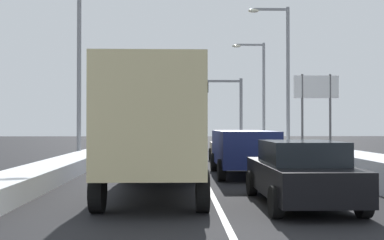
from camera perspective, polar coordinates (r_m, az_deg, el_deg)
The scene contains 15 objects.
ground_plane at distance 19.96m, azimuth 0.94°, elevation -6.03°, with size 120.00×120.00×0.00m, color black.
lane_stripe_between_right_lane_and_center_lane at distance 23.84m, azimuth 0.51°, elevation -5.14°, with size 0.14×42.92×0.01m, color silver.
snow_bank_right_shoulder at distance 24.59m, azimuth 12.98°, elevation -3.96°, with size 1.70×42.92×0.89m, color white.
snow_bank_left_shoulder at distance 24.21m, azimuth -12.16°, elevation -4.40°, with size 1.47×42.92×0.56m, color white.
sedan_black_right_lane_nearest at distance 11.34m, azimuth 12.98°, elevation -6.25°, with size 2.00×4.50×1.51m.
suv_navy_right_lane_second at distance 17.61m, azimuth 6.20°, elevation -3.43°, with size 2.16×4.90×1.67m.
sedan_tan_right_lane_third at distance 23.45m, azimuth 4.77°, elevation -3.35°, with size 2.00×4.50×1.51m.
box_truck_center_lane_nearest at distance 12.57m, azimuth -4.42°, elevation -0.53°, with size 2.53×7.20×3.36m.
suv_charcoal_center_lane_second at distance 21.22m, azimuth -4.39°, elevation -2.96°, with size 2.16×4.90×1.67m.
suv_silver_center_lane_third at distance 28.52m, azimuth -3.53°, elevation -2.36°, with size 2.16×4.90×1.67m.
traffic_light_gantry at distance 43.47m, azimuth 2.91°, elevation 2.82°, with size 7.54×0.47×6.20m.
street_lamp_right_mid at distance 30.56m, azimuth 10.96°, elevation 6.24°, with size 2.66×0.36×9.39m.
street_lamp_right_far at distance 38.10m, azimuth 8.18°, elevation 4.15°, with size 2.66×0.36×8.47m.
street_lamp_left_mid at distance 25.16m, azimuth -12.77°, elevation 7.08°, with size 2.66×0.36×8.85m.
roadside_sign_right at distance 34.51m, azimuth 14.82°, elevation 2.95°, with size 3.20×0.16×5.50m.
Camera 1 is at (-0.91, -4.24, 1.88)m, focal length 44.00 mm.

